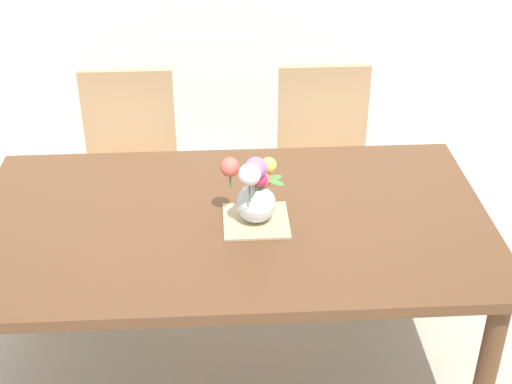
{
  "coord_description": "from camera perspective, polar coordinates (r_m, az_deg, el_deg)",
  "views": [
    {
      "loc": [
        -0.04,
        -2.11,
        2.12
      ],
      "look_at": [
        0.08,
        -0.03,
        0.84
      ],
      "focal_mm": 51.19,
      "sensor_mm": 36.0,
      "label": 1
    }
  ],
  "objects": [
    {
      "name": "chair_right",
      "position": [
        3.4,
        5.39,
        3.19
      ],
      "size": [
        0.42,
        0.42,
        0.9
      ],
      "rotation": [
        0.0,
        0.0,
        3.14
      ],
      "color": "tan",
      "rests_on": "ground_plane"
    },
    {
      "name": "chair_left",
      "position": [
        3.39,
        -9.85,
        2.73
      ],
      "size": [
        0.42,
        0.42,
        0.9
      ],
      "rotation": [
        0.0,
        0.0,
        3.14
      ],
      "color": "tan",
      "rests_on": "ground_plane"
    },
    {
      "name": "placemat",
      "position": [
        2.51,
        0.0,
        -2.26
      ],
      "size": [
        0.22,
        0.22,
        0.01
      ],
      "primitive_type": "cube",
      "color": "tan",
      "rests_on": "dining_table"
    },
    {
      "name": "ground_plane",
      "position": [
        2.99,
        -1.58,
        -13.67
      ],
      "size": [
        12.0,
        12.0,
        0.0
      ],
      "primitive_type": "plane",
      "color": "#B7AD99"
    },
    {
      "name": "dining_table",
      "position": [
        2.58,
        -1.79,
        -3.46
      ],
      "size": [
        1.79,
        1.01,
        0.72
      ],
      "color": "brown",
      "rests_on": "ground_plane"
    },
    {
      "name": "flower_vase",
      "position": [
        2.44,
        -0.11,
        0.11
      ],
      "size": [
        0.21,
        0.17,
        0.26
      ],
      "color": "silver",
      "rests_on": "placemat"
    }
  ]
}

